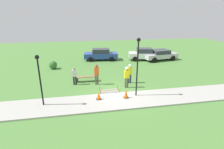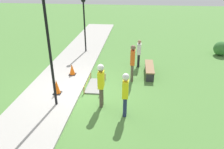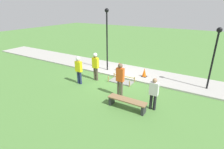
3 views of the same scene
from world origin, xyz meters
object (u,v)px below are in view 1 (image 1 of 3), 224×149
bystander_in_orange_shirt (97,73)px  parked_car_blue (101,54)px  worker_supervisor (130,72)px  lamppost_far (39,73)px  traffic_cone_far_patch (126,94)px  worker_assistant (127,75)px  bystander_in_gray_shirt (75,75)px  park_bench (87,78)px  traffic_cone_near_patch (99,96)px  lamppost_near (138,60)px  parked_car_white (144,54)px  parked_car_silver (160,55)px

bystander_in_orange_shirt → parked_car_blue: size_ratio=0.40×
worker_supervisor → lamppost_far: 7.71m
traffic_cone_far_patch → parked_car_blue: (-0.33, 12.09, 0.36)m
worker_assistant → bystander_in_gray_shirt: bearing=161.1°
lamppost_far → traffic_cone_far_patch: bearing=0.1°
park_bench → lamppost_far: 5.59m
traffic_cone_near_patch → parked_car_blue: size_ratio=0.13×
park_bench → bystander_in_gray_shirt: bearing=-151.0°
worker_assistant → lamppost_near: lamppost_near is taller
worker_supervisor → lamppost_far: lamppost_far is taller
traffic_cone_near_patch → worker_assistant: (2.60, 1.96, 0.72)m
traffic_cone_far_patch → lamppost_near: size_ratio=0.15×
worker_assistant → lamppost_far: bearing=-161.9°
traffic_cone_near_patch → parked_car_blue: 12.09m
worker_assistant → parked_car_blue: 10.05m
bystander_in_orange_shirt → parked_car_white: bystander_in_orange_shirt is taller
worker_supervisor → parked_car_silver: worker_supervisor is taller
parked_car_white → parked_car_silver: 2.16m
lamppost_near → parked_car_silver: bearing=57.0°
worker_supervisor → parked_car_blue: 9.14m
traffic_cone_near_patch → park_bench: 4.09m
bystander_in_gray_shirt → park_bench: bearing=29.0°
parked_car_blue → lamppost_near: bearing=-77.8°
park_bench → worker_supervisor: 4.03m
traffic_cone_far_patch → lamppost_near: bearing=16.9°
worker_assistant → parked_car_silver: size_ratio=0.37×
worker_supervisor → parked_car_white: worker_supervisor is taller
parked_car_silver → worker_assistant: bearing=-138.9°
worker_assistant → bystander_in_orange_shirt: bearing=154.2°
bystander_in_orange_shirt → parked_car_silver: (9.42, 7.39, -0.33)m
traffic_cone_far_patch → traffic_cone_near_patch: bearing=176.5°
parked_car_blue → bystander_in_gray_shirt: bearing=-105.3°
traffic_cone_far_patch → worker_supervisor: bearing=69.6°
bystander_in_gray_shirt → lamppost_near: size_ratio=0.37×
traffic_cone_far_patch → worker_supervisor: worker_supervisor is taller
parked_car_silver → bystander_in_gray_shirt: bearing=-157.6°
lamppost_far → bystander_in_orange_shirt: bearing=39.3°
traffic_cone_near_patch → park_bench: size_ratio=0.31×
worker_supervisor → worker_assistant: size_ratio=0.96×
worker_assistant → parked_car_white: (4.88, 8.93, -0.29)m
traffic_cone_far_patch → worker_supervisor: size_ratio=0.38×
park_bench → worker_assistant: (3.28, -2.07, 0.75)m
worker_assistant → worker_supervisor: bearing=60.9°
traffic_cone_far_patch → lamppost_near: 2.62m
parked_car_white → bystander_in_orange_shirt: bearing=-120.7°
lamppost_far → parked_car_white: 15.84m
traffic_cone_far_patch → bystander_in_orange_shirt: bystander_in_orange_shirt is taller
parked_car_silver → parked_car_blue: bearing=160.1°
park_bench → bystander_in_orange_shirt: size_ratio=1.00×
lamppost_near → parked_car_silver: size_ratio=0.87×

